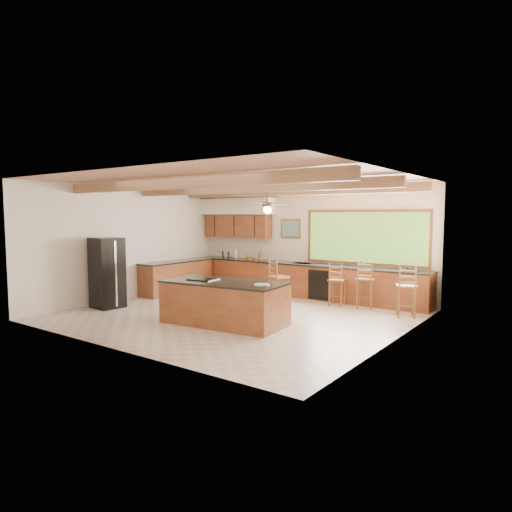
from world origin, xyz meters
The scene contains 9 objects.
ground centered at (0.00, 0.00, 0.00)m, with size 7.20×7.20×0.00m, color beige.
room_shell centered at (-0.17, 0.65, 2.21)m, with size 7.27×6.54×3.02m.
counter_run centered at (-0.82, 2.52, 0.46)m, with size 7.12×3.10×1.24m.
island centered at (0.31, -0.80, 0.45)m, with size 2.65×1.45×0.91m.
refrigerator centered at (-3.05, -1.17, 0.85)m, with size 0.73×0.71×1.70m.
bar_stool_a centered at (0.10, 1.54, 0.68)m, with size 0.53×0.53×1.15m.
bar_stool_b centered at (1.36, 2.27, 0.63)m, with size 0.43×0.43×1.06m.
bar_stool_c centered at (3.17, 1.93, 0.68)m, with size 0.55×0.55×1.16m.
bar_stool_d centered at (2.05, 2.39, 0.69)m, with size 0.49×0.49×1.17m.
Camera 1 is at (6.26, -7.93, 2.25)m, focal length 32.00 mm.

